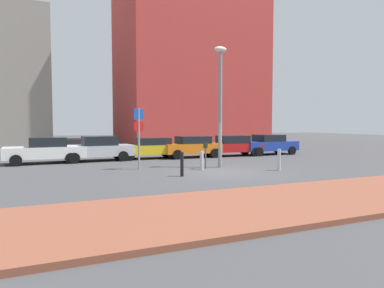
# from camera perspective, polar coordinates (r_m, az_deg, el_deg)

# --- Properties ---
(ground_plane) EXTENTS (120.00, 120.00, 0.00)m
(ground_plane) POSITION_cam_1_polar(r_m,az_deg,el_deg) (16.67, 4.92, -4.69)
(ground_plane) COLOR #424244
(sidewalk_brick) EXTENTS (40.00, 4.28, 0.14)m
(sidewalk_brick) POSITION_cam_1_polar(r_m,az_deg,el_deg) (11.34, 21.31, -8.35)
(sidewalk_brick) COLOR brown
(sidewalk_brick) RESTS_ON ground
(parked_car_white) EXTENTS (4.57, 2.09, 1.54)m
(parked_car_white) POSITION_cam_1_polar(r_m,az_deg,el_deg) (22.01, -23.22, -0.94)
(parked_car_white) COLOR white
(parked_car_white) RESTS_ON ground
(parked_car_silver) EXTENTS (4.62, 2.11, 1.57)m
(parked_car_silver) POSITION_cam_1_polar(r_m,az_deg,el_deg) (22.36, -15.67, -0.71)
(parked_car_silver) COLOR #B7BABF
(parked_car_silver) RESTS_ON ground
(parked_car_yellow) EXTENTS (4.28, 2.06, 1.40)m
(parked_car_yellow) POSITION_cam_1_polar(r_m,az_deg,el_deg) (23.17, -7.07, -0.61)
(parked_car_yellow) COLOR gold
(parked_car_yellow) RESTS_ON ground
(parked_car_orange) EXTENTS (4.06, 2.10, 1.48)m
(parked_car_orange) POSITION_cam_1_polar(r_m,az_deg,el_deg) (23.84, -0.07, -0.37)
(parked_car_orange) COLOR orange
(parked_car_orange) RESTS_ON ground
(parked_car_red) EXTENTS (4.50, 2.20, 1.49)m
(parked_car_red) POSITION_cam_1_polar(r_m,az_deg,el_deg) (25.10, 6.64, -0.24)
(parked_car_red) COLOR red
(parked_car_red) RESTS_ON ground
(parked_car_blue) EXTENTS (4.52, 2.05, 1.52)m
(parked_car_blue) POSITION_cam_1_polar(r_m,az_deg,el_deg) (26.77, 12.69, -0.04)
(parked_car_blue) COLOR #1E389E
(parked_car_blue) RESTS_ON ground
(parking_sign_post) EXTENTS (0.58, 0.20, 3.13)m
(parking_sign_post) POSITION_cam_1_polar(r_m,az_deg,el_deg) (17.68, -8.89, 2.16)
(parking_sign_post) COLOR gray
(parking_sign_post) RESTS_ON ground
(parking_meter) EXTENTS (0.18, 0.14, 1.35)m
(parking_meter) POSITION_cam_1_polar(r_m,az_deg,el_deg) (17.88, 2.27, -1.31)
(parking_meter) COLOR #4C4C51
(parking_meter) RESTS_ON ground
(street_lamp) EXTENTS (0.70, 0.36, 6.43)m
(street_lamp) POSITION_cam_1_polar(r_m,az_deg,el_deg) (18.40, 4.74, 7.99)
(street_lamp) COLOR gray
(street_lamp) RESTS_ON ground
(traffic_bollard_near) EXTENTS (0.18, 0.18, 0.96)m
(traffic_bollard_near) POSITION_cam_1_polar(r_m,az_deg,el_deg) (17.35, 1.64, -2.76)
(traffic_bollard_near) COLOR #B7B7BC
(traffic_bollard_near) RESTS_ON ground
(traffic_bollard_mid) EXTENTS (0.15, 0.15, 1.08)m
(traffic_bollard_mid) POSITION_cam_1_polar(r_m,az_deg,el_deg) (15.19, -1.68, -3.41)
(traffic_bollard_mid) COLOR black
(traffic_bollard_mid) RESTS_ON ground
(traffic_bollard_far) EXTENTS (0.17, 0.17, 1.08)m
(traffic_bollard_far) POSITION_cam_1_polar(r_m,az_deg,el_deg) (17.67, 14.33, -2.57)
(traffic_bollard_far) COLOR #B7B7BC
(traffic_bollard_far) RESTS_ON ground
(building_colorful_midrise) EXTENTS (18.70, 14.71, 28.03)m
(building_colorful_midrise) POSITION_cam_1_polar(r_m,az_deg,el_deg) (50.73, -0.76, 16.66)
(building_colorful_midrise) COLOR #BF3833
(building_colorful_midrise) RESTS_ON ground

